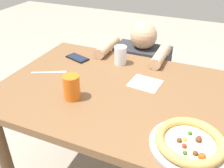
# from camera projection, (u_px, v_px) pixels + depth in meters

# --- Properties ---
(dining_table) EXTENTS (1.27, 0.87, 0.75)m
(dining_table) POSITION_uv_depth(u_px,v_px,m) (120.00, 106.00, 1.36)
(dining_table) COLOR brown
(dining_table) RESTS_ON ground
(pizza_near) EXTENTS (0.30, 0.30, 0.05)m
(pizza_near) POSITION_uv_depth(u_px,v_px,m) (190.00, 142.00, 0.94)
(pizza_near) COLOR #B7B7BC
(pizza_near) RESTS_ON dining_table
(drink_cup_colored) EXTENTS (0.08, 0.08, 0.12)m
(drink_cup_colored) POSITION_uv_depth(u_px,v_px,m) (72.00, 87.00, 1.20)
(drink_cup_colored) COLOR orange
(drink_cup_colored) RESTS_ON dining_table
(water_cup_clear) EXTENTS (0.08, 0.08, 0.11)m
(water_cup_clear) POSITION_uv_depth(u_px,v_px,m) (120.00, 55.00, 1.53)
(water_cup_clear) COLOR silver
(water_cup_clear) RESTS_ON dining_table
(paper_napkin) EXTENTS (0.17, 0.16, 0.00)m
(paper_napkin) POSITION_uv_depth(u_px,v_px,m) (145.00, 83.00, 1.35)
(paper_napkin) COLOR white
(paper_napkin) RESTS_ON dining_table
(fork) EXTENTS (0.19, 0.11, 0.00)m
(fork) POSITION_uv_depth(u_px,v_px,m) (51.00, 72.00, 1.45)
(fork) COLOR silver
(fork) RESTS_ON dining_table
(cell_phone) EXTENTS (0.17, 0.12, 0.01)m
(cell_phone) POSITION_uv_depth(u_px,v_px,m) (77.00, 58.00, 1.62)
(cell_phone) COLOR black
(cell_phone) RESTS_ON dining_table
(diner_seated) EXTENTS (0.44, 0.53, 0.91)m
(diner_seated) POSITION_uv_depth(u_px,v_px,m) (140.00, 85.00, 2.01)
(diner_seated) COLOR #333847
(diner_seated) RESTS_ON ground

